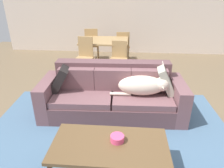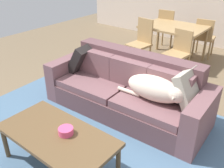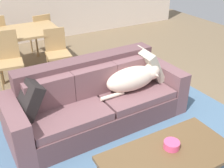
% 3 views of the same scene
% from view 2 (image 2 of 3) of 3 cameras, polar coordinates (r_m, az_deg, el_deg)
% --- Properties ---
extents(ground_plane, '(10.00, 10.00, 0.00)m').
position_cam_2_polar(ground_plane, '(3.47, 3.54, -9.35)').
color(ground_plane, brown).
extents(area_rug, '(3.77, 3.14, 0.01)m').
position_cam_2_polar(area_rug, '(3.25, -5.49, -12.28)').
color(area_rug, slate).
rests_on(area_rug, ground).
extents(couch, '(2.38, 0.95, 0.84)m').
position_cam_2_polar(couch, '(3.61, 3.42, -1.59)').
color(couch, brown).
rests_on(couch, ground).
extents(dog_on_left_cushion, '(0.93, 0.35, 0.32)m').
position_cam_2_polar(dog_on_left_cushion, '(3.19, 10.14, -1.15)').
color(dog_on_left_cushion, beige).
rests_on(dog_on_left_cushion, couch).
extents(throw_pillow_by_left_arm, '(0.38, 0.47, 0.45)m').
position_cam_2_polar(throw_pillow_by_left_arm, '(4.00, -6.69, 5.82)').
color(throw_pillow_by_left_arm, black).
rests_on(throw_pillow_by_left_arm, couch).
extents(throw_pillow_by_right_arm, '(0.33, 0.47, 0.46)m').
position_cam_2_polar(throw_pillow_by_right_arm, '(3.18, 17.31, -1.17)').
color(throw_pillow_by_right_arm, '#AEA895').
rests_on(throw_pillow_by_right_arm, couch).
extents(coffee_table, '(1.27, 0.64, 0.45)m').
position_cam_2_polar(coffee_table, '(2.70, -12.31, -11.65)').
color(coffee_table, brown).
rests_on(coffee_table, ground).
extents(bowl_on_coffee_table, '(0.15, 0.15, 0.07)m').
position_cam_2_polar(bowl_on_coffee_table, '(2.63, -10.38, -10.41)').
color(bowl_on_coffee_table, '#EA4C7F').
rests_on(bowl_on_coffee_table, coffee_table).
extents(dining_table, '(1.21, 0.94, 0.75)m').
position_cam_2_polar(dining_table, '(5.43, 13.76, 11.88)').
color(dining_table, tan).
rests_on(dining_table, ground).
extents(dining_chair_near_left, '(0.45, 0.45, 0.93)m').
position_cam_2_polar(dining_chair_near_left, '(5.18, 6.64, 9.75)').
color(dining_chair_near_left, tan).
rests_on(dining_chair_near_left, ground).
extents(dining_chair_near_right, '(0.44, 0.44, 0.84)m').
position_cam_2_polar(dining_chair_near_right, '(4.84, 14.80, 7.27)').
color(dining_chair_near_right, tan).
rests_on(dining_chair_near_right, ground).
extents(dining_chair_far_left, '(0.44, 0.44, 0.94)m').
position_cam_2_polar(dining_chair_far_left, '(6.13, 12.23, 12.28)').
color(dining_chair_far_left, tan).
rests_on(dining_chair_far_left, ground).
extents(dining_chair_far_right, '(0.45, 0.45, 0.86)m').
position_cam_2_polar(dining_chair_far_right, '(5.86, 20.12, 10.11)').
color(dining_chair_far_right, tan).
rests_on(dining_chair_far_right, ground).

